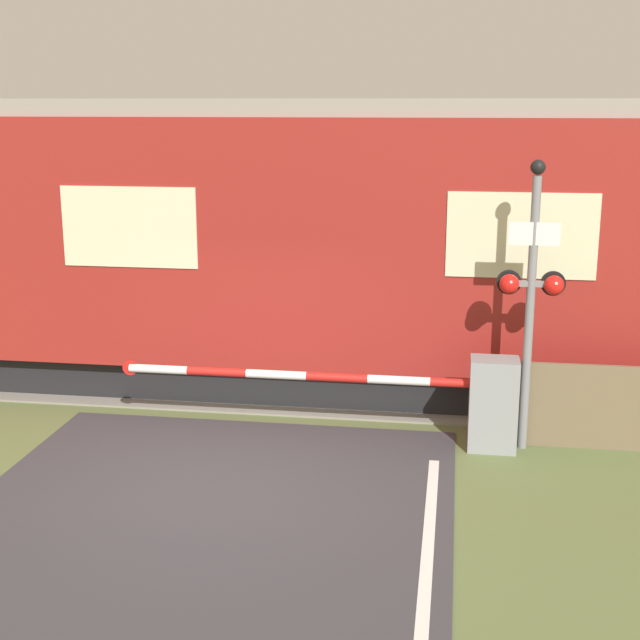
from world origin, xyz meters
The scene contains 5 objects.
ground_plane centered at (0.00, 0.00, 0.00)m, with size 80.00×80.00×0.00m, color #5B6B3D.
track_bed centered at (0.00, 3.91, 0.02)m, with size 36.00×3.20×0.13m.
train centered at (3.38, 3.91, 2.21)m, with size 19.24×2.98×4.32m.
crossing_barrier centered at (2.71, 1.56, 0.64)m, with size 5.15×0.44×1.19m.
signal_post centered at (3.47, 1.65, 2.06)m, with size 0.83×0.26×3.62m.
Camera 1 is at (2.54, -9.23, 4.29)m, focal length 50.00 mm.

